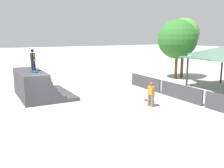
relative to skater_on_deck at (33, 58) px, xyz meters
The scene contains 9 objects.
ground_plane 4.38m from the skater_on_deck, ahead, with size 160.00×160.00×0.00m, color #ADA8A0.
quarter_pipe_ramp 2.01m from the skater_on_deck, 145.76° to the left, with size 4.99×3.58×1.95m.
skater_on_deck is the anchor object (origin of this frame).
skateboard_on_deck 1.00m from the skater_on_deck, ahead, with size 0.83×0.49×0.09m.
bystander_walking 8.48m from the skater_on_deck, 46.56° to the left, with size 0.63×0.23×1.56m.
skateboard_on_ground 8.56m from the skater_on_deck, 54.83° to the left, with size 0.79×0.48×0.09m.
barrier_fence 10.55m from the skater_on_deck, 59.36° to the left, with size 12.25×0.12×1.05m.
tree_beside_pavilion 15.70m from the skater_on_deck, 95.89° to the left, with size 3.15×3.15×6.18m.
tree_far_back 14.72m from the skater_on_deck, 95.80° to the left, with size 3.96×3.96×6.01m.
Camera 1 is at (14.59, -3.96, 4.44)m, focal length 40.00 mm.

